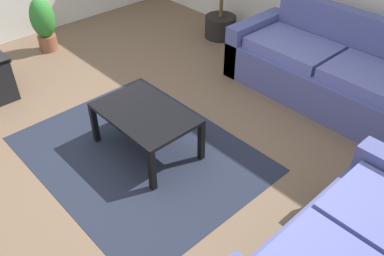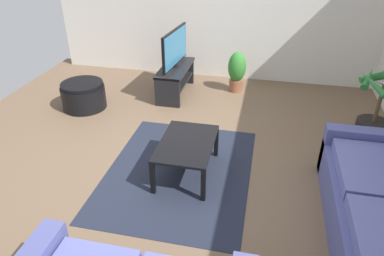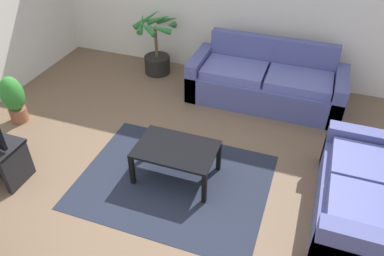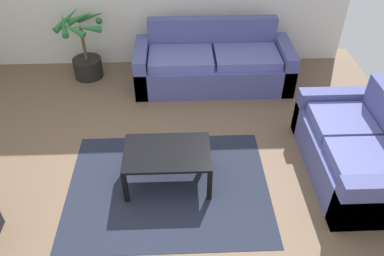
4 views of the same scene
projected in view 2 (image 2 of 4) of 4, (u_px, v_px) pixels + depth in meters
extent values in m
plane|color=brown|center=(171.00, 161.00, 4.51)|extent=(6.60, 6.60, 0.00)
cube|color=silver|center=(213.00, 4.00, 6.37)|extent=(0.06, 6.00, 2.70)
cube|color=#4C518C|center=(382.00, 225.00, 3.26)|extent=(2.28, 0.90, 0.42)
cube|color=#4C518C|center=(363.00, 153.00, 4.10)|extent=(0.18, 0.90, 0.62)
cube|color=#5D63A4|center=(372.00, 170.00, 3.54)|extent=(0.92, 0.66, 0.12)
cube|color=black|center=(175.00, 68.00, 6.05)|extent=(1.10, 0.45, 0.04)
cube|color=black|center=(176.00, 82.00, 6.17)|extent=(1.02, 0.39, 0.03)
cube|color=black|center=(183.00, 70.00, 6.60)|extent=(0.06, 0.41, 0.50)
cube|color=black|center=(167.00, 92.00, 5.72)|extent=(0.06, 0.41, 0.50)
cube|color=black|center=(175.00, 47.00, 5.87)|extent=(1.05, 0.14, 0.59)
cube|color=teal|center=(176.00, 48.00, 5.86)|extent=(1.00, 0.10, 0.54)
cylinder|color=black|center=(175.00, 66.00, 6.03)|extent=(0.10, 0.10, 0.04)
cube|color=black|center=(187.00, 143.00, 4.08)|extent=(0.92, 0.61, 0.03)
cube|color=black|center=(173.00, 137.00, 4.61)|extent=(0.05, 0.05, 0.41)
cube|color=black|center=(153.00, 178.00, 3.87)|extent=(0.05, 0.05, 0.41)
cube|color=black|center=(216.00, 142.00, 4.51)|extent=(0.05, 0.05, 0.41)
cube|color=black|center=(203.00, 185.00, 3.77)|extent=(0.05, 0.05, 0.41)
cube|color=#1E2333|center=(179.00, 171.00, 4.31)|extent=(2.20, 1.70, 0.01)
cylinder|color=black|center=(371.00, 131.00, 4.86)|extent=(0.44, 0.44, 0.30)
cylinder|color=brown|center=(379.00, 103.00, 4.65)|extent=(0.05, 0.05, 0.53)
cone|color=#2B7735|center=(377.00, 75.00, 4.68)|extent=(0.22, 0.46, 0.25)
cone|color=#2B7735|center=(369.00, 78.00, 4.59)|extent=(0.42, 0.24, 0.24)
cone|color=#2B7735|center=(373.00, 84.00, 4.41)|extent=(0.41, 0.35, 0.25)
cylinder|color=brown|center=(236.00, 85.00, 6.34)|extent=(0.24, 0.24, 0.21)
ellipsoid|color=#2F7A2C|center=(237.00, 67.00, 6.17)|extent=(0.31, 0.31, 0.53)
cylinder|color=black|center=(84.00, 97.00, 5.73)|extent=(0.69, 0.69, 0.37)
cylinder|color=black|center=(82.00, 85.00, 5.62)|extent=(0.66, 0.66, 0.06)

